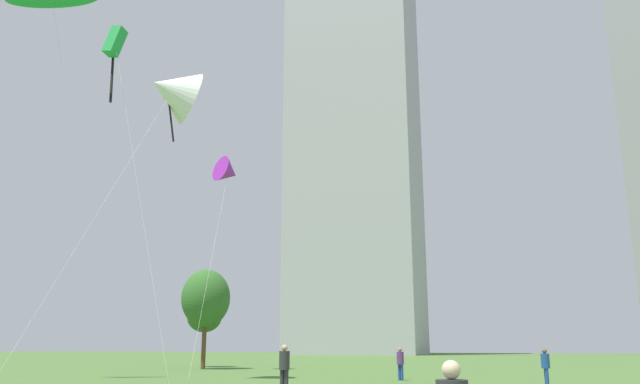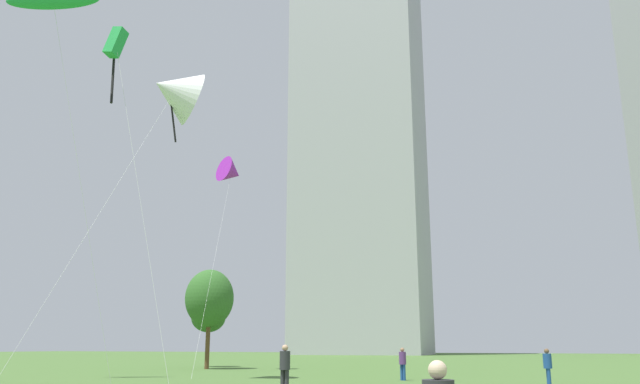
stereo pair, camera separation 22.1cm
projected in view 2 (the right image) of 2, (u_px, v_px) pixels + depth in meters
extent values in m
cylinder|color=#1E478C|center=(402.00, 372.00, 31.35)|extent=(0.14, 0.14, 0.77)
cylinder|color=#1E478C|center=(404.00, 372.00, 31.24)|extent=(0.14, 0.14, 0.77)
cylinder|color=#593372|center=(403.00, 358.00, 31.46)|extent=(0.35, 0.35, 0.61)
sphere|color=#997051|center=(402.00, 350.00, 31.56)|extent=(0.21, 0.21, 0.21)
cylinder|color=#1E478C|center=(548.00, 378.00, 26.18)|extent=(0.14, 0.14, 0.76)
cylinder|color=#1E478C|center=(549.00, 378.00, 26.03)|extent=(0.14, 0.14, 0.76)
cylinder|color=#1E478C|center=(547.00, 361.00, 26.27)|extent=(0.35, 0.35, 0.60)
sphere|color=brown|center=(547.00, 351.00, 26.37)|extent=(0.21, 0.21, 0.21)
cylinder|color=#2D2D33|center=(283.00, 382.00, 22.66)|extent=(0.16, 0.16, 0.84)
cylinder|color=#2D2D33|center=(287.00, 382.00, 22.59)|extent=(0.16, 0.16, 0.84)
cylinder|color=#2D2D33|center=(285.00, 360.00, 22.80)|extent=(0.39, 0.39, 0.67)
sphere|color=tan|center=(285.00, 348.00, 22.91)|extent=(0.23, 0.23, 0.23)
sphere|color=beige|center=(438.00, 370.00, 6.74)|extent=(0.20, 0.20, 0.20)
cylinder|color=silver|center=(82.00, 189.00, 22.63)|extent=(2.15, 2.51, 14.41)
ellipsoid|color=green|center=(53.00, 0.00, 23.62)|extent=(3.50, 2.08, 0.90)
cylinder|color=silver|center=(101.00, 211.00, 27.80)|extent=(0.33, 9.32, 15.04)
cone|color=white|center=(175.00, 92.00, 33.72)|extent=(4.15, 4.13, 3.49)
cylinder|color=black|center=(173.00, 119.00, 33.34)|extent=(0.48, 0.26, 2.57)
cylinder|color=silver|center=(140.00, 200.00, 21.97)|extent=(4.23, 0.95, 13.39)
cube|color=green|center=(116.00, 42.00, 24.76)|extent=(0.71, 0.69, 1.33)
cylinder|color=black|center=(113.00, 78.00, 24.40)|extent=(0.57, 0.56, 2.37)
cylinder|color=silver|center=(215.00, 257.00, 39.74)|extent=(4.13, 10.33, 14.34)
cone|color=purple|center=(231.00, 172.00, 46.84)|extent=(2.63, 2.55, 2.29)
cylinder|color=brown|center=(208.00, 342.00, 46.48)|extent=(0.33, 0.33, 3.90)
ellipsoid|color=#336628|center=(209.00, 298.00, 47.25)|extent=(3.65, 3.65, 4.31)
cylinder|color=brown|center=(207.00, 348.00, 51.04)|extent=(0.29, 0.29, 2.97)
ellipsoid|color=#336628|center=(208.00, 317.00, 51.63)|extent=(2.82, 2.82, 2.42)
cube|color=#A8A8AD|center=(359.00, 141.00, 127.62)|extent=(25.91, 16.87, 84.73)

